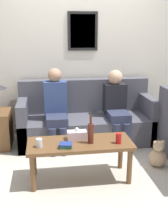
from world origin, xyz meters
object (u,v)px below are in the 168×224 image
Objects in this scene: person_left at (56,107)px; teddy_bear at (158,155)px; coffee_table at (80,147)px; drinking_glass at (39,143)px; couch_main at (86,120)px; wine_bottle at (91,133)px; person_right at (116,104)px.

person_left is 3.30× the size of teddy_bear.
coffee_table is 0.49m from drinking_glass.
couch_main is 21.31× the size of drinking_glass.
couch_main is at bearing 126.99° from teddy_bear.
person_left reaches higher than wine_bottle.
person_left is at bearing -177.28° from person_right.
drinking_glass is at bearing -136.19° from person_right.
couch_main is 0.56m from person_right.
person_left is 1.05× the size of person_right.
coffee_table is 12.32× the size of drinking_glass.
person_right is at bearing -20.25° from couch_main.
teddy_bear is at bearing 9.09° from drinking_glass.
drinking_glass is 1.58m from teddy_bear.
person_left reaches higher than drinking_glass.
person_right reaches higher than teddy_bear.
wine_bottle is at bearing -71.95° from person_left.
wine_bottle is 0.59m from drinking_glass.
wine_bottle is at bearing -96.62° from couch_main.
drinking_glass is 0.08× the size of person_left.
couch_main is 0.61m from person_left.
person_right is (0.59, 1.10, 0.02)m from wine_bottle.
wine_bottle is 3.34× the size of drinking_glass.
couch_main is 5.88× the size of teddy_bear.
wine_bottle is 0.28× the size of person_left.
drinking_glass is at bearing -119.56° from couch_main.
coffee_table is 1.06m from person_left.
wine_bottle is (0.12, -0.04, 0.19)m from coffee_table.
wine_bottle is 1.24m from person_right.
person_left is (-0.34, 1.05, 0.04)m from wine_bottle.
coffee_table is at bearing 8.88° from drinking_glass.
teddy_bear is (0.35, -0.88, -0.46)m from person_right.
coffee_table is at bearing -123.86° from person_right.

